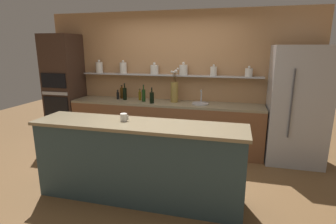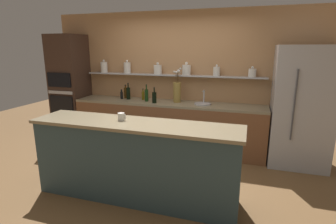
{
  "view_description": "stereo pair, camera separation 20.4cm",
  "coord_description": "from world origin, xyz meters",
  "px_view_note": "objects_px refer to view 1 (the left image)",
  "views": [
    {
      "loc": [
        1.13,
        -3.43,
        1.92
      ],
      "look_at": [
        0.16,
        0.35,
        0.96
      ],
      "focal_mm": 28.0,
      "sensor_mm": 36.0,
      "label": 1
    },
    {
      "loc": [
        1.32,
        -3.38,
        1.92
      ],
      "look_at": [
        0.16,
        0.35,
        0.96
      ],
      "focal_mm": 28.0,
      "sensor_mm": 36.0,
      "label": 2
    }
  ],
  "objects_px": {
    "bottle_sauce_2": "(118,95)",
    "bottle_wine_4": "(125,94)",
    "bottle_wine_5": "(144,95)",
    "bottle_wine_0": "(152,98)",
    "coffee_mug": "(124,117)",
    "oven_tower": "(65,89)",
    "refrigerator": "(297,106)",
    "bottle_spirit_1": "(122,93)",
    "sink_fixture": "(200,103)",
    "bottle_oil_3": "(140,96)",
    "flower_vase": "(174,91)"
  },
  "relations": [
    {
      "from": "bottle_sauce_2",
      "to": "bottle_wine_4",
      "type": "xyz_separation_m",
      "value": [
        0.15,
        -0.01,
        0.04
      ]
    },
    {
      "from": "bottle_wine_5",
      "to": "bottle_sauce_2",
      "type": "bearing_deg",
      "value": 171.22
    },
    {
      "from": "bottle_wine_0",
      "to": "coffee_mug",
      "type": "bearing_deg",
      "value": -84.98
    },
    {
      "from": "bottle_wine_4",
      "to": "bottle_wine_5",
      "type": "height_order",
      "value": "bottle_wine_4"
    },
    {
      "from": "bottle_wine_0",
      "to": "bottle_wine_4",
      "type": "bearing_deg",
      "value": 162.86
    },
    {
      "from": "oven_tower",
      "to": "bottle_sauce_2",
      "type": "height_order",
      "value": "oven_tower"
    },
    {
      "from": "refrigerator",
      "to": "bottle_wine_0",
      "type": "height_order",
      "value": "refrigerator"
    },
    {
      "from": "bottle_wine_0",
      "to": "bottle_wine_4",
      "type": "xyz_separation_m",
      "value": [
        -0.62,
        0.19,
        0.02
      ]
    },
    {
      "from": "bottle_spirit_1",
      "to": "bottle_wine_0",
      "type": "bearing_deg",
      "value": -23.03
    },
    {
      "from": "sink_fixture",
      "to": "bottle_oil_3",
      "type": "height_order",
      "value": "sink_fixture"
    },
    {
      "from": "bottle_sauce_2",
      "to": "coffee_mug",
      "type": "xyz_separation_m",
      "value": [
        0.91,
        -1.78,
        0.07
      ]
    },
    {
      "from": "refrigerator",
      "to": "oven_tower",
      "type": "height_order",
      "value": "oven_tower"
    },
    {
      "from": "oven_tower",
      "to": "sink_fixture",
      "type": "relative_size",
      "value": 7.19
    },
    {
      "from": "oven_tower",
      "to": "bottle_oil_3",
      "type": "bearing_deg",
      "value": 3.16
    },
    {
      "from": "sink_fixture",
      "to": "bottle_spirit_1",
      "type": "relative_size",
      "value": 1.13
    },
    {
      "from": "flower_vase",
      "to": "sink_fixture",
      "type": "relative_size",
      "value": 2.13
    },
    {
      "from": "bottle_wine_0",
      "to": "bottle_oil_3",
      "type": "xyz_separation_m",
      "value": [
        -0.32,
        0.23,
        -0.02
      ]
    },
    {
      "from": "bottle_sauce_2",
      "to": "bottle_wine_5",
      "type": "relative_size",
      "value": 0.58
    },
    {
      "from": "bottle_spirit_1",
      "to": "coffee_mug",
      "type": "xyz_separation_m",
      "value": [
        0.87,
        -1.9,
        0.04
      ]
    },
    {
      "from": "bottle_wine_5",
      "to": "coffee_mug",
      "type": "distance_m",
      "value": 1.72
    },
    {
      "from": "bottle_spirit_1",
      "to": "bottle_wine_4",
      "type": "distance_m",
      "value": 0.17
    },
    {
      "from": "bottle_spirit_1",
      "to": "bottle_oil_3",
      "type": "distance_m",
      "value": 0.42
    },
    {
      "from": "sink_fixture",
      "to": "bottle_oil_3",
      "type": "distance_m",
      "value": 1.2
    },
    {
      "from": "oven_tower",
      "to": "bottle_oil_3",
      "type": "height_order",
      "value": "oven_tower"
    },
    {
      "from": "bottle_wine_0",
      "to": "bottle_wine_4",
      "type": "relative_size",
      "value": 0.9
    },
    {
      "from": "refrigerator",
      "to": "coffee_mug",
      "type": "xyz_separation_m",
      "value": [
        -2.35,
        -1.69,
        0.09
      ]
    },
    {
      "from": "oven_tower",
      "to": "bottle_sauce_2",
      "type": "distance_m",
      "value": 1.17
    },
    {
      "from": "bottle_sauce_2",
      "to": "coffee_mug",
      "type": "relative_size",
      "value": 1.77
    },
    {
      "from": "flower_vase",
      "to": "bottle_wine_0",
      "type": "height_order",
      "value": "flower_vase"
    },
    {
      "from": "refrigerator",
      "to": "bottle_wine_0",
      "type": "distance_m",
      "value": 2.49
    },
    {
      "from": "bottle_oil_3",
      "to": "bottle_wine_5",
      "type": "distance_m",
      "value": 0.18
    },
    {
      "from": "bottle_wine_4",
      "to": "bottle_wine_5",
      "type": "distance_m",
      "value": 0.43
    },
    {
      "from": "bottle_spirit_1",
      "to": "bottle_sauce_2",
      "type": "xyz_separation_m",
      "value": [
        -0.04,
        -0.12,
        -0.03
      ]
    },
    {
      "from": "bottle_oil_3",
      "to": "coffee_mug",
      "type": "height_order",
      "value": "bottle_oil_3"
    },
    {
      "from": "bottle_wine_0",
      "to": "oven_tower",
      "type": "bearing_deg",
      "value": 175.79
    },
    {
      "from": "sink_fixture",
      "to": "bottle_sauce_2",
      "type": "relative_size",
      "value": 1.6
    },
    {
      "from": "bottle_spirit_1",
      "to": "coffee_mug",
      "type": "bearing_deg",
      "value": -65.24
    },
    {
      "from": "bottle_spirit_1",
      "to": "coffee_mug",
      "type": "height_order",
      "value": "bottle_spirit_1"
    },
    {
      "from": "refrigerator",
      "to": "bottle_wine_0",
      "type": "xyz_separation_m",
      "value": [
        -2.49,
        -0.11,
        0.05
      ]
    },
    {
      "from": "bottle_sauce_2",
      "to": "bottle_wine_4",
      "type": "bearing_deg",
      "value": -2.21
    },
    {
      "from": "refrigerator",
      "to": "coffee_mug",
      "type": "height_order",
      "value": "refrigerator"
    },
    {
      "from": "bottle_spirit_1",
      "to": "bottle_wine_4",
      "type": "xyz_separation_m",
      "value": [
        0.11,
        -0.12,
        0.01
      ]
    },
    {
      "from": "refrigerator",
      "to": "flower_vase",
      "type": "xyz_separation_m",
      "value": [
        -2.11,
        0.1,
        0.15
      ]
    },
    {
      "from": "coffee_mug",
      "to": "bottle_wine_5",
      "type": "bearing_deg",
      "value": 101.27
    },
    {
      "from": "bottle_oil_3",
      "to": "bottle_wine_4",
      "type": "bearing_deg",
      "value": -172.23
    },
    {
      "from": "bottle_spirit_1",
      "to": "bottle_wine_4",
      "type": "relative_size",
      "value": 0.82
    },
    {
      "from": "bottle_wine_0",
      "to": "bottle_oil_3",
      "type": "height_order",
      "value": "bottle_wine_0"
    },
    {
      "from": "oven_tower",
      "to": "bottle_wine_4",
      "type": "relative_size",
      "value": 6.67
    },
    {
      "from": "refrigerator",
      "to": "bottle_wine_0",
      "type": "relative_size",
      "value": 6.65
    },
    {
      "from": "refrigerator",
      "to": "bottle_oil_3",
      "type": "bearing_deg",
      "value": 177.44
    }
  ]
}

